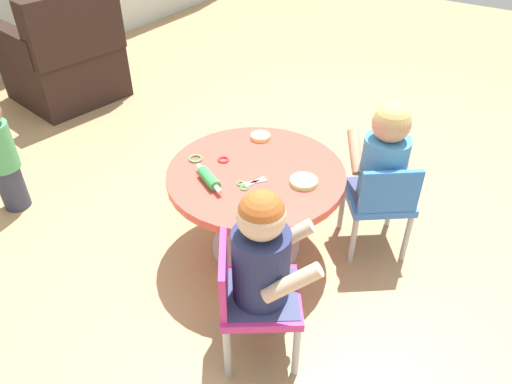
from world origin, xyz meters
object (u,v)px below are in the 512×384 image
(craft_table, at_px, (256,193))
(child_chair_right, at_px, (380,200))
(seated_child_left, at_px, (263,252))
(rolling_pin, at_px, (209,178))
(child_chair_left, at_px, (252,296))
(craft_scissors, at_px, (248,184))
(armchair_dark, at_px, (66,60))
(seated_child_right, at_px, (385,155))

(craft_table, distance_m, child_chair_right, 0.59)
(seated_child_left, bearing_deg, craft_table, 35.61)
(craft_table, relative_size, child_chair_right, 1.52)
(child_chair_right, bearing_deg, rolling_pin, 130.29)
(rolling_pin, bearing_deg, child_chair_left, -125.85)
(child_chair_left, distance_m, craft_scissors, 0.51)
(seated_child_left, xyz_separation_m, craft_scissors, (0.37, 0.31, -0.06))
(armchair_dark, bearing_deg, seated_child_right, -96.18)
(child_chair_right, relative_size, craft_scissors, 3.78)
(seated_child_right, bearing_deg, craft_table, 127.68)
(rolling_pin, bearing_deg, armchair_dark, 67.68)
(craft_table, relative_size, seated_child_left, 1.60)
(seated_child_right, distance_m, craft_scissors, 0.64)
(armchair_dark, xyz_separation_m, rolling_pin, (-0.83, -2.03, 0.19))
(seated_child_left, bearing_deg, armchair_dark, 65.78)
(seated_child_left, bearing_deg, rolling_pin, 58.12)
(seated_child_left, height_order, craft_scissors, seated_child_left)
(craft_scissors, bearing_deg, armchair_dark, 71.01)
(armchair_dark, distance_m, rolling_pin, 2.20)
(armchair_dark, relative_size, craft_scissors, 6.00)
(rolling_pin, height_order, craft_scissors, rolling_pin)
(craft_table, bearing_deg, child_chair_right, -56.21)
(seated_child_right, relative_size, armchair_dark, 0.60)
(armchair_dark, height_order, rolling_pin, armchair_dark)
(craft_table, relative_size, craft_scissors, 5.75)
(rolling_pin, relative_size, craft_scissors, 1.51)
(child_chair_right, distance_m, seated_child_right, 0.23)
(seated_child_right, relative_size, rolling_pin, 2.38)
(armchair_dark, relative_size, rolling_pin, 3.97)
(child_chair_right, bearing_deg, seated_child_right, 37.17)
(child_chair_right, height_order, seated_child_right, seated_child_right)
(craft_table, xyz_separation_m, child_chair_left, (-0.50, -0.31, -0.04))
(child_chair_right, bearing_deg, armchair_dark, 83.19)
(child_chair_right, bearing_deg, seated_child_left, 169.65)
(child_chair_right, bearing_deg, child_chair_left, 167.76)
(child_chair_right, bearing_deg, craft_scissors, 133.24)
(child_chair_left, height_order, seated_child_right, seated_child_right)
(craft_table, xyz_separation_m, seated_child_right, (0.36, -0.47, 0.18))
(craft_table, height_order, armchair_dark, armchair_dark)
(child_chair_right, relative_size, seated_child_right, 1.05)
(seated_child_right, bearing_deg, seated_child_left, 171.64)
(craft_table, relative_size, rolling_pin, 3.80)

